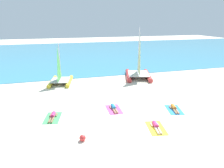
% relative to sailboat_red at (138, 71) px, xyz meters
% --- Properties ---
extents(ground_plane, '(120.00, 120.00, 0.00)m').
position_rel_sailboat_red_xyz_m(ground_plane, '(-4.84, -0.65, -0.92)').
color(ground_plane, beige).
extents(ocean_water, '(120.00, 40.00, 0.05)m').
position_rel_sailboat_red_xyz_m(ocean_water, '(-4.84, 21.69, -0.89)').
color(ocean_water, teal).
rests_on(ocean_water, ground).
extents(sailboat_red, '(4.27, 5.39, 6.15)m').
position_rel_sailboat_red_xyz_m(sailboat_red, '(0.00, 0.00, 0.00)').
color(sailboat_red, '#CC3838').
rests_on(sailboat_red, ground).
extents(sailboat_yellow, '(3.06, 4.12, 4.87)m').
position_rel_sailboat_red_xyz_m(sailboat_yellow, '(-9.44, 0.24, -0.19)').
color(sailboat_yellow, yellow).
rests_on(sailboat_yellow, ground).
extents(towel_leftmost, '(1.47, 2.09, 0.01)m').
position_rel_sailboat_red_xyz_m(towel_leftmost, '(-10.31, -8.22, -0.91)').
color(towel_leftmost, '#4CB266').
rests_on(towel_leftmost, ground).
extents(sunbather_leftmost, '(0.71, 1.56, 0.30)m').
position_rel_sailboat_red_xyz_m(sunbather_leftmost, '(-10.29, -8.15, -0.78)').
color(sunbather_leftmost, '#D83372').
rests_on(sunbather_leftmost, towel_leftmost).
extents(towel_center_left, '(1.16, 1.93, 0.01)m').
position_rel_sailboat_red_xyz_m(towel_center_left, '(-5.50, -8.04, -0.91)').
color(towel_center_left, '#D84C99').
rests_on(towel_center_left, ground).
extents(sunbather_center_left, '(0.55, 1.56, 0.30)m').
position_rel_sailboat_red_xyz_m(sunbather_center_left, '(-5.50, -7.97, -0.78)').
color(sunbather_center_left, '#268CCC').
rests_on(sunbather_center_left, towel_center_left).
extents(towel_center_right, '(1.42, 2.06, 0.01)m').
position_rel_sailboat_red_xyz_m(towel_center_right, '(-3.58, -11.62, -0.91)').
color(towel_center_right, yellow).
rests_on(towel_center_right, ground).
extents(sunbather_center_right, '(0.67, 1.56, 0.30)m').
position_rel_sailboat_red_xyz_m(sunbather_center_right, '(-3.57, -11.55, -0.78)').
color(sunbather_center_right, '#D83372').
rests_on(sunbather_center_right, towel_center_right).
extents(towel_rightmost, '(1.53, 2.11, 0.01)m').
position_rel_sailboat_red_xyz_m(towel_rightmost, '(-0.82, -9.43, -0.91)').
color(towel_rightmost, '#338CD8').
rests_on(towel_rightmost, ground).
extents(sunbather_rightmost, '(0.77, 1.55, 0.30)m').
position_rel_sailboat_red_xyz_m(sunbather_rightmost, '(-0.80, -9.36, -0.78)').
color(sunbather_rightmost, orange).
rests_on(sunbather_rightmost, towel_rightmost).
extents(beach_ball, '(0.39, 0.39, 0.39)m').
position_rel_sailboat_red_xyz_m(beach_ball, '(-8.55, -11.74, -0.72)').
color(beach_ball, red).
rests_on(beach_ball, ground).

